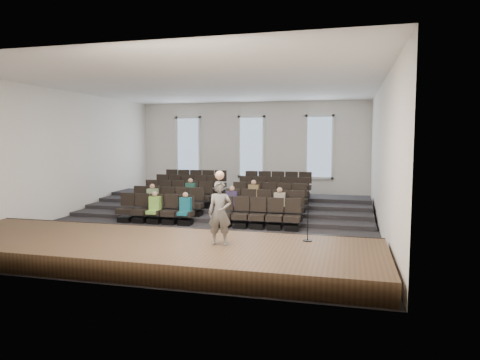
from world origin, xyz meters
name	(u,v)px	position (x,y,z in m)	size (l,w,h in m)	color
ground	(210,223)	(0.00, 0.00, 0.00)	(14.00, 14.00, 0.00)	black
ceiling	(209,85)	(0.00, 0.00, 5.01)	(12.00, 14.00, 0.02)	white
wall_back	(252,151)	(0.00, 7.02, 2.50)	(12.00, 0.04, 5.00)	silver
wall_front	(102,167)	(0.00, -7.02, 2.50)	(12.00, 0.04, 5.00)	silver
wall_left	(66,154)	(-6.02, 0.00, 2.50)	(0.04, 14.00, 5.00)	silver
wall_right	(383,157)	(6.02, 0.00, 2.50)	(0.04, 14.00, 5.00)	silver
stage	(147,251)	(0.00, -5.10, 0.25)	(11.80, 3.60, 0.50)	#49361F
stage_lip	(174,236)	(0.00, -3.33, 0.25)	(11.80, 0.06, 0.52)	black
risers	(232,205)	(0.00, 3.17, 0.20)	(11.80, 4.80, 0.60)	black
seating_rows	(222,199)	(0.00, 1.54, 0.68)	(6.80, 4.70, 1.67)	black
windows	(251,147)	(0.00, 6.95, 2.70)	(8.44, 0.10, 3.24)	white
audience	(206,199)	(-0.28, 0.45, 0.83)	(5.45, 2.64, 1.10)	#85C24D
speaker	(220,213)	(1.91, -4.98, 1.28)	(0.57, 0.37, 1.57)	#605E5B
mic_stand	(308,224)	(3.96, -4.08, 0.92)	(0.24, 0.24, 1.43)	black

